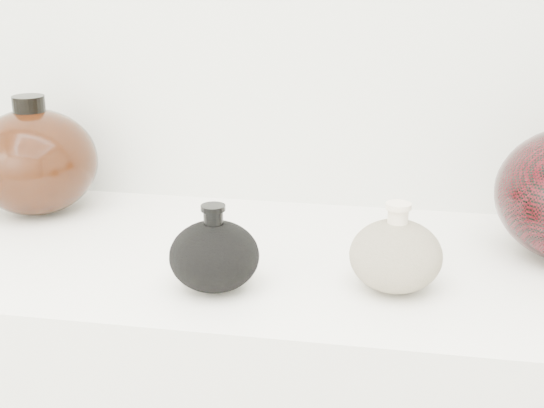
# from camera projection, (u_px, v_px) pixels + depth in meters

# --- Properties ---
(room) EXTENTS (3.04, 2.42, 2.64)m
(room) POSITION_uv_depth(u_px,v_px,m) (92.00, 35.00, 0.37)
(room) COLOR slate
(room) RESTS_ON ground
(black_gourd_vase) EXTENTS (0.12, 0.12, 0.12)m
(black_gourd_vase) POSITION_uv_depth(u_px,v_px,m) (214.00, 255.00, 1.01)
(black_gourd_vase) COLOR black
(black_gourd_vase) RESTS_ON display_counter
(cream_gourd_vase) EXTENTS (0.15, 0.15, 0.12)m
(cream_gourd_vase) POSITION_uv_depth(u_px,v_px,m) (396.00, 255.00, 1.01)
(cream_gourd_vase) COLOR beige
(cream_gourd_vase) RESTS_ON display_counter
(left_round_pot) EXTENTS (0.22, 0.22, 0.20)m
(left_round_pot) POSITION_uv_depth(u_px,v_px,m) (35.00, 161.00, 1.29)
(left_round_pot) COLOR black
(left_round_pot) RESTS_ON display_counter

